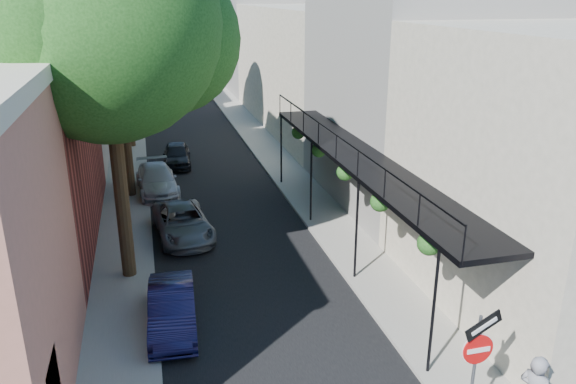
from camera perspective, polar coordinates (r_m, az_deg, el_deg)
road_surface at (r=38.39m, az=-9.83°, el=5.98°), size 6.00×64.00×0.01m
sidewalk_left at (r=38.28m, az=-15.82°, el=5.57°), size 2.00×64.00×0.12m
sidewalk_right at (r=38.88m, az=-3.92°, el=6.47°), size 2.00×64.00×0.12m
buildings_left at (r=36.79m, az=-24.98°, el=11.71°), size 10.10×59.10×12.00m
buildings_right at (r=38.85m, az=3.51°, el=13.01°), size 9.80×55.00×10.00m
sign_post at (r=12.25m, az=18.68°, el=-15.32°), size 0.89×0.17×2.99m
oak_near at (r=17.54m, az=-16.70°, el=15.66°), size 7.48×6.80×11.42m
oak_mid at (r=25.54m, az=-16.20°, el=14.83°), size 6.60×6.00×10.20m
oak_far at (r=34.52m, az=-16.05°, el=17.89°), size 7.70×7.00×11.90m
parked_car_b at (r=16.17m, az=-11.70°, el=-11.54°), size 1.42×3.64×1.18m
parked_car_c at (r=21.77m, az=-10.65°, el=-3.07°), size 2.34×4.36×1.17m
parked_car_d at (r=26.83m, az=-13.18°, el=1.20°), size 2.03×4.38×1.24m
parked_car_e at (r=30.90m, az=-11.22°, el=3.74°), size 1.64×3.64×1.21m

